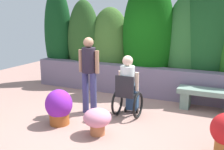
{
  "coord_description": "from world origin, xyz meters",
  "views": [
    {
      "loc": [
        2.43,
        -4.66,
        2.15
      ],
      "look_at": [
        0.02,
        0.56,
        0.85
      ],
      "focal_mm": 42.97,
      "sensor_mm": 36.0,
      "label": 1
    }
  ],
  "objects_px": {
    "flower_pot_red_accent": "(97,119)",
    "person_in_wheelchair": "(128,88)",
    "stone_bench": "(207,97)",
    "person_standing_companion": "(89,70)",
    "flower_pot_purple_near": "(59,107)"
  },
  "relations": [
    {
      "from": "person_in_wheelchair",
      "to": "flower_pot_red_accent",
      "type": "height_order",
      "value": "person_in_wheelchair"
    },
    {
      "from": "stone_bench",
      "to": "flower_pot_purple_near",
      "type": "xyz_separation_m",
      "value": [
        -2.6,
        -2.07,
        0.04
      ]
    },
    {
      "from": "stone_bench",
      "to": "person_standing_companion",
      "type": "relative_size",
      "value": 0.78
    },
    {
      "from": "person_standing_companion",
      "to": "flower_pot_purple_near",
      "type": "height_order",
      "value": "person_standing_companion"
    },
    {
      "from": "person_in_wheelchair",
      "to": "flower_pot_red_accent",
      "type": "distance_m",
      "value": 1.16
    },
    {
      "from": "person_in_wheelchair",
      "to": "flower_pot_purple_near",
      "type": "relative_size",
      "value": 1.86
    },
    {
      "from": "person_in_wheelchair",
      "to": "person_standing_companion",
      "type": "xyz_separation_m",
      "value": [
        -0.84,
        -0.19,
        0.35
      ]
    },
    {
      "from": "flower_pot_purple_near",
      "to": "person_standing_companion",
      "type": "bearing_deg",
      "value": 73.38
    },
    {
      "from": "stone_bench",
      "to": "flower_pot_purple_near",
      "type": "relative_size",
      "value": 1.84
    },
    {
      "from": "person_in_wheelchair",
      "to": "person_standing_companion",
      "type": "height_order",
      "value": "person_standing_companion"
    },
    {
      "from": "flower_pot_red_accent",
      "to": "person_in_wheelchair",
      "type": "bearing_deg",
      "value": 81.47
    },
    {
      "from": "stone_bench",
      "to": "person_in_wheelchair",
      "type": "relative_size",
      "value": 0.99
    },
    {
      "from": "person_standing_companion",
      "to": "person_in_wheelchair",
      "type": "bearing_deg",
      "value": -1.5
    },
    {
      "from": "person_standing_companion",
      "to": "stone_bench",
      "type": "bearing_deg",
      "value": 13.94
    },
    {
      "from": "person_standing_companion",
      "to": "flower_pot_purple_near",
      "type": "xyz_separation_m",
      "value": [
        -0.24,
        -0.8,
        -0.61
      ]
    }
  ]
}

